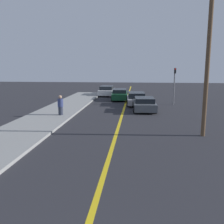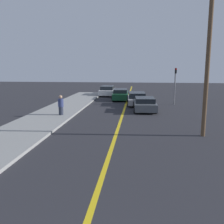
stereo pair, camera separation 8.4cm
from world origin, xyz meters
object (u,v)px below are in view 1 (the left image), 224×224
object	(u,v)px
utility_pole	(207,69)
pedestrian_mid_group	(60,105)
traffic_light	(174,82)
car_near_right_lane	(144,104)
car_parked_left_lot	(107,91)
car_ahead_center	(136,99)
car_far_distant	(120,94)

from	to	relation	value
utility_pole	pedestrian_mid_group	bearing A→B (deg)	155.12
traffic_light	utility_pole	world-z (taller)	utility_pole
car_near_right_lane	car_parked_left_lot	distance (m)	12.40
car_near_right_lane	car_ahead_center	xyz separation A→B (m)	(-0.73, 3.60, 0.03)
car_near_right_lane	car_ahead_center	bearing A→B (deg)	98.87
car_parked_left_lot	traffic_light	distance (m)	11.05
car_far_distant	pedestrian_mid_group	bearing A→B (deg)	-112.66
car_ahead_center	pedestrian_mid_group	bearing A→B (deg)	-132.89
pedestrian_mid_group	traffic_light	size ratio (longest dim) A/B	0.41
utility_pole	car_far_distant	bearing A→B (deg)	110.85
traffic_light	car_near_right_lane	bearing A→B (deg)	-128.82
car_ahead_center	car_parked_left_lot	size ratio (longest dim) A/B	1.04
traffic_light	utility_pole	distance (m)	12.01
traffic_light	car_far_distant	bearing A→B (deg)	149.67
car_near_right_lane	utility_pole	distance (m)	9.18
car_near_right_lane	car_far_distant	xyz separation A→B (m)	(-2.71, 7.35, 0.04)
car_far_distant	utility_pole	bearing A→B (deg)	-71.79
car_far_distant	utility_pole	distance (m)	16.73
car_near_right_lane	pedestrian_mid_group	xyz separation A→B (m)	(-6.64, -3.46, 0.32)
car_far_distant	traffic_light	bearing A→B (deg)	-32.97
car_ahead_center	car_near_right_lane	bearing A→B (deg)	-81.45
car_parked_left_lot	utility_pole	bearing A→B (deg)	-67.34
car_ahead_center	car_far_distant	xyz separation A→B (m)	(-1.98, 3.75, 0.00)
car_parked_left_lot	car_near_right_lane	bearing A→B (deg)	-66.90
car_parked_left_lot	utility_pole	xyz separation A→B (m)	(7.88, -19.46, 3.18)
car_ahead_center	car_parked_left_lot	world-z (taller)	car_parked_left_lot
utility_pole	traffic_light	bearing A→B (deg)	89.92
car_near_right_lane	traffic_light	bearing A→B (deg)	48.58
car_far_distant	traffic_light	distance (m)	7.00
car_parked_left_lot	traffic_light	bearing A→B (deg)	-43.07
car_parked_left_lot	traffic_light	world-z (taller)	traffic_light
car_parked_left_lot	car_ahead_center	bearing A→B (deg)	-62.35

